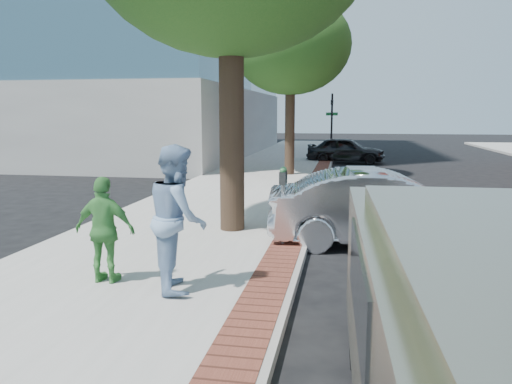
% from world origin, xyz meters
% --- Properties ---
extents(ground, '(120.00, 120.00, 0.00)m').
position_xyz_m(ground, '(0.00, 0.00, 0.00)').
color(ground, black).
rests_on(ground, ground).
extents(sidewalk, '(5.00, 60.00, 0.15)m').
position_xyz_m(sidewalk, '(-1.50, 8.00, 0.07)').
color(sidewalk, '#9E9991').
rests_on(sidewalk, ground).
extents(brick_strip, '(0.60, 60.00, 0.01)m').
position_xyz_m(brick_strip, '(0.70, 8.00, 0.15)').
color(brick_strip, brown).
rests_on(brick_strip, sidewalk).
extents(curb, '(0.10, 60.00, 0.15)m').
position_xyz_m(curb, '(1.05, 8.00, 0.07)').
color(curb, gray).
rests_on(curb, ground).
extents(office_base, '(18.20, 22.20, 4.00)m').
position_xyz_m(office_base, '(-13.00, 22.00, 2.00)').
color(office_base, gray).
rests_on(office_base, ground).
extents(signal_near, '(0.70, 0.15, 3.80)m').
position_xyz_m(signal_near, '(0.90, 22.00, 2.25)').
color(signal_near, black).
rests_on(signal_near, ground).
extents(tree_far, '(4.80, 4.80, 7.14)m').
position_xyz_m(tree_far, '(-0.50, 12.00, 5.30)').
color(tree_far, black).
rests_on(tree_far, sidewalk).
extents(parking_meter, '(0.12, 0.32, 1.47)m').
position_xyz_m(parking_meter, '(0.62, 0.86, 1.21)').
color(parking_meter, gray).
rests_on(parking_meter, sidewalk).
extents(person_gray, '(0.69, 0.72, 1.67)m').
position_xyz_m(person_gray, '(-0.74, 2.40, 0.98)').
color(person_gray, silver).
rests_on(person_gray, sidewalk).
extents(person_officer, '(1.09, 1.21, 2.05)m').
position_xyz_m(person_officer, '(-0.52, -1.84, 1.17)').
color(person_officer, '#7FA0C5').
rests_on(person_officer, sidewalk).
extents(person_green, '(0.93, 0.42, 1.57)m').
position_xyz_m(person_green, '(-1.66, -1.77, 0.93)').
color(person_green, '#459343').
rests_on(person_green, sidewalk).
extents(sedan_silver, '(4.75, 2.12, 1.52)m').
position_xyz_m(sedan_silver, '(2.55, 1.67, 0.76)').
color(sedan_silver, silver).
rests_on(sedan_silver, ground).
extents(bg_car, '(4.23, 2.04, 1.39)m').
position_xyz_m(bg_car, '(1.77, 18.74, 0.70)').
color(bg_car, black).
rests_on(bg_car, ground).
extents(van, '(2.15, 5.31, 1.94)m').
position_xyz_m(van, '(2.89, -4.84, 1.06)').
color(van, gray).
rests_on(van, ground).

